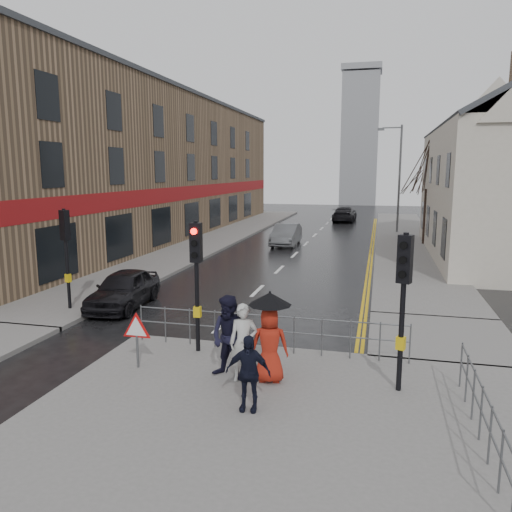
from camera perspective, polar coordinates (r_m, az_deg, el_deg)
The scene contains 23 objects.
ground at distance 13.28m, azimuth -7.74°, elevation -11.44°, with size 120.00×120.00×0.00m, color black.
near_pavement at distance 9.41m, azimuth 2.04°, elevation -20.27°, with size 10.00×9.00×0.14m, color #605E5B.
left_pavement at distance 36.55m, azimuth -3.95°, elevation 2.31°, with size 4.00×44.00×0.14m, color #605E5B.
right_pavement at distance 36.83m, azimuth 16.71°, elevation 1.97°, with size 4.00×40.00×0.14m, color #605E5B.
pavement_bridge_right at distance 15.34m, azimuth 20.38°, elevation -8.77°, with size 4.00×4.20×0.14m, color #605E5B.
building_left_terrace at distance 37.40m, azimuth -12.69°, elevation 9.84°, with size 8.00×42.00×10.00m, color #8B6D50.
church_tower at distance 73.67m, azimuth 11.77°, elevation 12.81°, with size 5.00×5.00×18.00m, color gray.
traffic_signal_near_left at distance 12.71m, azimuth -6.83°, elevation -0.84°, with size 0.28×0.27×3.40m.
traffic_signal_near_right at distance 10.74m, azimuth 16.52°, elevation -3.13°, with size 0.34×0.33×3.40m.
traffic_signal_far_left at distance 17.84m, azimuth -20.91°, elevation 1.62°, with size 0.34×0.33×3.40m.
guard_railing_front at distance 12.99m, azimuth 1.26°, elevation -7.83°, with size 7.14×0.04×1.00m.
guard_railing_side at distance 9.75m, azimuth 24.40°, elevation -14.96°, with size 0.04×4.54×1.00m.
warning_sign at distance 12.22m, azimuth -13.49°, elevation -8.34°, with size 0.80×0.07×1.35m.
street_lamp at distance 39.50m, azimuth 15.85°, elevation 9.26°, with size 1.83×0.25×8.00m.
tree_near at distance 33.60m, azimuth 19.09°, elevation 9.82°, with size 2.40×2.40×6.58m.
tree_far at distance 41.62m, azimuth 18.78°, elevation 8.73°, with size 2.40×2.40×5.64m.
pedestrian_a at distance 11.21m, azimuth -1.43°, elevation -9.87°, with size 0.64×0.42×1.75m, color #B7B8B3.
pedestrian_b at distance 11.32m, azimuth -3.00°, elevation -9.28°, with size 0.93×0.72×1.90m, color black.
pedestrian_with_umbrella at distance 11.08m, azimuth 1.58°, elevation -8.81°, with size 0.96×0.96×2.03m.
pedestrian_d at distance 9.95m, azimuth -0.91°, elevation -13.20°, with size 0.89×0.37×1.52m, color black.
car_parked at distance 18.21m, azimuth -14.90°, elevation -3.67°, with size 1.56×3.88×1.32m, color black.
car_mid at distance 32.31m, azimuth 3.46°, elevation 2.45°, with size 1.46×4.19×1.38m, color #4E5154.
car_far at distance 48.15m, azimuth 10.09°, elevation 4.74°, with size 2.00×4.92×1.43m, color black.
Camera 1 is at (4.66, -11.48, 4.77)m, focal length 35.00 mm.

